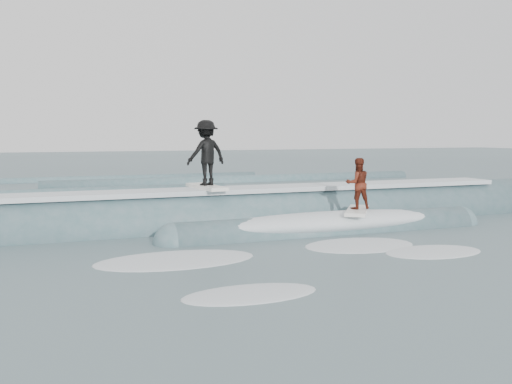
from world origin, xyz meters
name	(u,v)px	position (x,y,z in m)	size (l,w,h in m)	color
ground	(291,245)	(0.00, 0.00, 0.00)	(160.00, 160.00, 0.00)	#374951
breaking_wave	(256,224)	(0.26, 3.11, 0.04)	(23.93, 3.86, 2.16)	#3C5F64
surfer_black	(206,155)	(-1.18, 3.43, 2.15)	(1.39, 2.05, 2.02)	white
surfer_red	(358,188)	(2.64, 1.23, 1.23)	(1.61, 1.95, 1.55)	white
whitewater	(264,258)	(-1.19, -1.09, 0.00)	(13.01, 5.78, 0.10)	silver
far_swells	(129,186)	(-1.29, 17.65, 0.00)	(35.41, 8.65, 0.80)	#3C5F64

